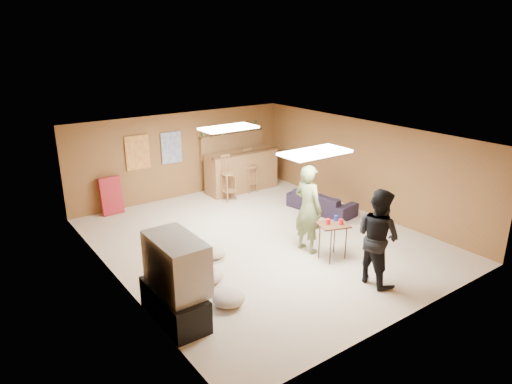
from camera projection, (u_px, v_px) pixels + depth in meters
ground at (262, 240)px, 9.51m from camera, size 7.00×7.00×0.00m
ceiling at (262, 136)px, 8.80m from camera, size 6.00×7.00×0.02m
wall_back at (182, 155)px, 11.84m from camera, size 6.00×0.02×2.20m
wall_front at (408, 253)px, 6.46m from camera, size 6.00×0.02×2.20m
wall_left at (115, 224)px, 7.49m from camera, size 0.02×7.00×2.20m
wall_right at (363, 166)px, 10.81m from camera, size 0.02×7.00×2.20m
tv_stand at (174, 304)px, 6.77m from camera, size 0.55×1.30×0.50m
dvd_box at (188, 305)px, 6.92m from camera, size 0.35×0.50×0.08m
tv_body at (176, 264)px, 6.60m from camera, size 0.60×1.10×0.80m
tv_screen at (195, 258)px, 6.77m from camera, size 0.02×0.95×0.65m
bar_counter at (242, 171)px, 12.43m from camera, size 2.00×0.60×1.10m
bar_lip at (247, 153)px, 12.06m from camera, size 2.10×0.12×0.05m
bar_shelf at (232, 134)px, 12.46m from camera, size 2.00×0.18×0.05m
bar_backing at (232, 144)px, 12.58m from camera, size 2.00×0.14×0.60m
poster_left at (138, 153)px, 11.06m from camera, size 0.60×0.03×0.85m
poster_right at (171, 148)px, 11.56m from camera, size 0.55×0.03×0.80m
folding_chair_stack at (111, 196)px, 10.79m from camera, size 0.50×0.26×0.91m
ceiling_panel_front at (315, 153)px, 7.66m from camera, size 1.20×0.60×0.04m
ceiling_panel_back at (229, 128)px, 9.73m from camera, size 1.20×0.60×0.04m
person_olive at (308, 209)px, 8.78m from camera, size 0.49×0.68×1.75m
person_black at (378, 237)px, 7.63m from camera, size 0.67×0.84×1.68m
sofa at (321, 202)px, 11.00m from camera, size 0.94×1.77×0.49m
tray_table at (333, 241)px, 8.60m from camera, size 0.66×0.59×0.71m
cup_red_near at (328, 222)px, 8.45m from camera, size 0.10×0.10×0.11m
cup_red_far at (341, 222)px, 8.44m from camera, size 0.10×0.10×0.11m
cup_blue at (336, 218)px, 8.62m from camera, size 0.09×0.09×0.11m
bar_stool_left at (229, 180)px, 11.66m from camera, size 0.39×0.39×1.11m
bar_stool_right at (250, 173)px, 12.28m from camera, size 0.38×0.38×1.08m
cushion_near_tv at (208, 275)px, 7.86m from camera, size 0.60×0.60×0.25m
cushion_mid at (215, 253)px, 8.72m from camera, size 0.44×0.44×0.19m
cushion_far at (229, 298)px, 7.17m from camera, size 0.67×0.67×0.23m
bottle_row at (231, 129)px, 12.37m from camera, size 1.76×0.08×0.26m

